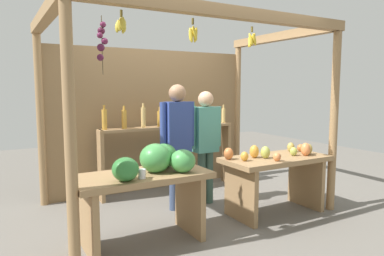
% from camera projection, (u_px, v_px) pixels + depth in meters
% --- Properties ---
extents(ground_plane, '(12.00, 12.00, 0.00)m').
position_uv_depth(ground_plane, '(184.00, 207.00, 4.68)').
color(ground_plane, slate).
rests_on(ground_plane, ground).
extents(market_stall, '(3.33, 2.13, 2.38)m').
position_uv_depth(market_stall, '(168.00, 101.00, 4.93)').
color(market_stall, '#99754C').
rests_on(market_stall, ground).
extents(fruit_counter_left, '(1.35, 0.64, 1.01)m').
position_uv_depth(fruit_counter_left, '(150.00, 178.00, 3.54)').
color(fruit_counter_left, '#99754C').
rests_on(fruit_counter_left, ground).
extents(fruit_counter_right, '(1.37, 0.64, 0.88)m').
position_uv_depth(fruit_counter_right, '(276.00, 170.00, 4.39)').
color(fruit_counter_right, '#99754C').
rests_on(fruit_counter_right, ground).
extents(bottle_shelf_unit, '(2.14, 0.22, 1.35)m').
position_uv_depth(bottle_shelf_unit, '(169.00, 138.00, 5.31)').
color(bottle_shelf_unit, '#99754C').
rests_on(bottle_shelf_unit, ground).
extents(vendor_man, '(0.48, 0.22, 1.61)m').
position_uv_depth(vendor_man, '(177.00, 135.00, 4.49)').
color(vendor_man, '#394869').
rests_on(vendor_man, ground).
extents(vendor_woman, '(0.48, 0.21, 1.52)m').
position_uv_depth(vendor_woman, '(206.00, 138.00, 4.73)').
color(vendor_woman, '#38564A').
rests_on(vendor_woman, ground).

